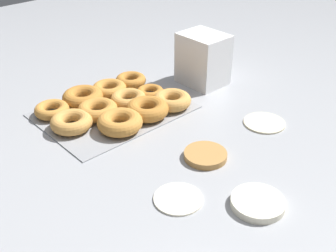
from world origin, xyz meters
TOP-DOWN VIEW (x-y plane):
  - ground_plane at (0.00, 0.00)m, footprint 3.00×3.00m
  - pancake_0 at (0.15, 0.09)m, footprint 0.10×0.10m
  - pancake_1 at (-0.23, 0.03)m, footprint 0.11×0.11m
  - pancake_2 at (0.04, 0.21)m, footprint 0.11×0.11m
  - pancake_3 at (0.00, 0.03)m, footprint 0.10×0.10m
  - donut_tray at (0.02, -0.28)m, footprint 0.39×0.30m
  - container_stack at (-0.29, -0.25)m, footprint 0.11×0.14m

SIDE VIEW (x-z plane):
  - ground_plane at x=0.00m, z-range 0.00..0.00m
  - pancake_0 at x=0.15m, z-range 0.00..0.01m
  - pancake_1 at x=-0.23m, z-range 0.00..0.01m
  - pancake_3 at x=0.00m, z-range 0.00..0.01m
  - pancake_2 at x=0.04m, z-range 0.00..0.02m
  - donut_tray at x=0.02m, z-range 0.00..0.04m
  - container_stack at x=-0.29m, z-range 0.00..0.16m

